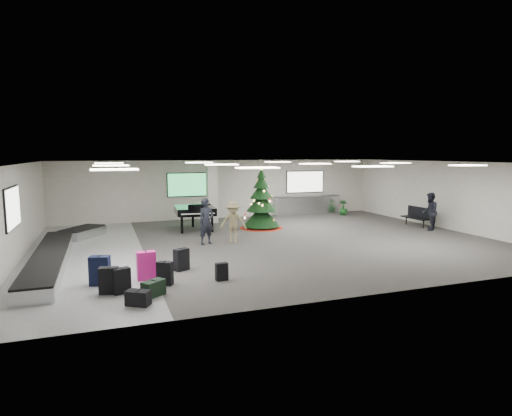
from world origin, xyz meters
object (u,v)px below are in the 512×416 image
object	(u,v)px
grand_piano	(195,211)
traveler_bench	(430,211)
traveler_a	(206,221)
potted_plant_right	(343,208)
traveler_b	(233,222)
christmas_tree	(261,207)
service_counter	(307,205)
baggage_carousel	(58,252)
potted_plant_left	(263,210)
bench	(417,215)
pink_suitcase	(146,266)

from	to	relation	value
grand_piano	traveler_bench	size ratio (longest dim) A/B	1.35
traveler_a	potted_plant_right	world-z (taller)	traveler_a
traveler_b	potted_plant_right	xyz separation A→B (m)	(8.30, 5.26, -0.40)
christmas_tree	service_counter	bearing A→B (deg)	39.91
christmas_tree	traveler_bench	bearing A→B (deg)	-24.03
service_counter	grand_piano	distance (m)	7.88
grand_piano	christmas_tree	bearing A→B (deg)	-5.60
traveler_a	baggage_carousel	bearing A→B (deg)	165.69
traveler_bench	traveler_b	bearing A→B (deg)	-46.82
christmas_tree	traveler_bench	xyz separation A→B (m)	(7.18, -3.20, -0.14)
traveler_a	christmas_tree	bearing A→B (deg)	19.69
traveler_b	potted_plant_left	xyz separation A→B (m)	(3.58, 6.08, -0.43)
christmas_tree	potted_plant_right	xyz separation A→B (m)	(6.07, 2.53, -0.59)
traveler_bench	christmas_tree	bearing A→B (deg)	-67.98
service_counter	grand_piano	xyz separation A→B (m)	(-7.30, -2.95, 0.37)
bench	potted_plant_right	size ratio (longest dim) A/B	1.76
bench	traveler_bench	world-z (taller)	traveler_bench
traveler_a	pink_suitcase	bearing A→B (deg)	-143.11
potted_plant_right	baggage_carousel	bearing A→B (deg)	-158.63
service_counter	traveler_b	size ratio (longest dim) A/B	2.45
grand_piano	traveler_a	distance (m)	3.29
baggage_carousel	potted_plant_right	size ratio (longest dim) A/B	11.22
pink_suitcase	service_counter	bearing A→B (deg)	42.00
baggage_carousel	potted_plant_left	xyz separation A→B (m)	(9.99, 6.58, 0.19)
service_counter	traveler_bench	world-z (taller)	traveler_bench
baggage_carousel	christmas_tree	xyz separation A→B (m)	(8.65, 3.23, 0.81)
baggage_carousel	potted_plant_left	distance (m)	11.97
service_counter	traveler_bench	bearing A→B (deg)	-66.01
christmas_tree	potted_plant_left	distance (m)	3.67
pink_suitcase	potted_plant_left	world-z (taller)	pink_suitcase
service_counter	pink_suitcase	size ratio (longest dim) A/B	4.86
grand_piano	traveler_b	bearing A→B (deg)	-70.65
baggage_carousel	grand_piano	bearing A→B (deg)	34.30
pink_suitcase	traveler_b	bearing A→B (deg)	43.85
bench	traveler_bench	bearing A→B (deg)	-101.45
traveler_b	potted_plant_left	bearing A→B (deg)	76.93
service_counter	bench	distance (m)	6.45
baggage_carousel	pink_suitcase	size ratio (longest dim) A/B	11.64
grand_piano	potted_plant_left	bearing A→B (deg)	36.74
traveler_a	traveler_bench	xyz separation A→B (m)	(10.51, -0.47, -0.03)
traveler_b	potted_plant_right	world-z (taller)	traveler_b
pink_suitcase	christmas_tree	bearing A→B (deg)	45.22
baggage_carousel	traveler_bench	size ratio (longest dim) A/B	5.50
service_counter	bench	size ratio (longest dim) A/B	2.66
baggage_carousel	pink_suitcase	world-z (taller)	pink_suitcase
bench	traveler_bench	distance (m)	1.17
grand_piano	bench	xyz separation A→B (m)	(10.48, -2.66, -0.38)
baggage_carousel	grand_piano	distance (m)	6.75
pink_suitcase	potted_plant_right	xyz separation A→B (m)	(12.12, 9.37, 0.03)
grand_piano	potted_plant_right	world-z (taller)	grand_piano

